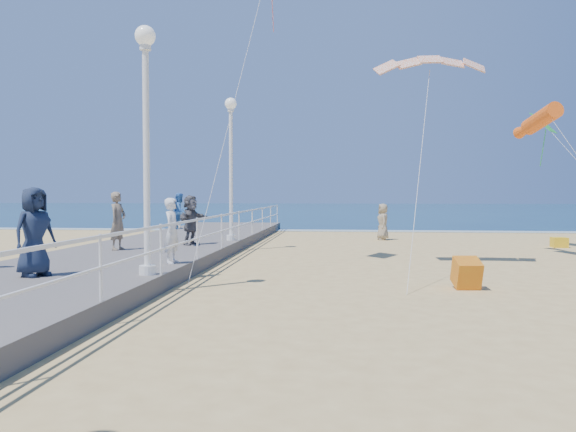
# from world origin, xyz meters

# --- Properties ---
(ground) EXTENTS (160.00, 160.00, 0.00)m
(ground) POSITION_xyz_m (0.00, 0.00, 0.00)
(ground) COLOR #DABA72
(ground) RESTS_ON ground
(ocean) EXTENTS (160.00, 90.00, 0.05)m
(ocean) POSITION_xyz_m (0.00, 65.00, 0.01)
(ocean) COLOR #0C314D
(ocean) RESTS_ON ground
(surf_line) EXTENTS (160.00, 1.20, 0.04)m
(surf_line) POSITION_xyz_m (0.00, 20.50, 0.03)
(surf_line) COLOR white
(surf_line) RESTS_ON ground
(boardwalk) EXTENTS (5.00, 44.00, 0.40)m
(boardwalk) POSITION_xyz_m (-7.50, 0.00, 0.20)
(boardwalk) COLOR slate
(boardwalk) RESTS_ON ground
(railing) EXTENTS (0.05, 42.00, 0.55)m
(railing) POSITION_xyz_m (-5.05, 0.00, 1.25)
(railing) COLOR white
(railing) RESTS_ON boardwalk
(lamp_post_mid) EXTENTS (0.44, 0.44, 5.32)m
(lamp_post_mid) POSITION_xyz_m (-5.35, 0.00, 3.66)
(lamp_post_mid) COLOR white
(lamp_post_mid) RESTS_ON boardwalk
(lamp_post_far) EXTENTS (0.44, 0.44, 5.32)m
(lamp_post_far) POSITION_xyz_m (-5.35, 9.00, 3.66)
(lamp_post_far) COLOR white
(lamp_post_far) RESTS_ON boardwalk
(woman_holding_toddler) EXTENTS (0.46, 0.64, 1.64)m
(woman_holding_toddler) POSITION_xyz_m (-5.40, 1.95, 1.22)
(woman_holding_toddler) COLOR white
(woman_holding_toddler) RESTS_ON boardwalk
(toddler_held) EXTENTS (0.39, 0.48, 0.92)m
(toddler_held) POSITION_xyz_m (-5.25, 2.10, 1.71)
(toddler_held) COLOR #3571C7
(toddler_held) RESTS_ON boardwalk
(spectator_4) EXTENTS (0.95, 1.09, 1.89)m
(spectator_4) POSITION_xyz_m (-7.63, -0.48, 1.34)
(spectator_4) COLOR #1C263D
(spectator_4) RESTS_ON boardwalk
(spectator_5) EXTENTS (0.96, 1.66, 1.70)m
(spectator_5) POSITION_xyz_m (-6.35, 7.04, 1.25)
(spectator_5) COLOR #535257
(spectator_5) RESTS_ON boardwalk
(spectator_6) EXTENTS (0.54, 0.73, 1.81)m
(spectator_6) POSITION_xyz_m (-8.12, 5.07, 1.30)
(spectator_6) COLOR #7E6D57
(spectator_6) RESTS_ON boardwalk
(beach_walker_c) EXTENTS (0.65, 0.90, 1.69)m
(beach_walker_c) POSITION_xyz_m (0.66, 14.62, 0.85)
(beach_walker_c) COLOR gray
(beach_walker_c) RESTS_ON ground
(box_kite) EXTENTS (0.62, 0.76, 0.74)m
(box_kite) POSITION_xyz_m (1.62, 1.19, 0.30)
(box_kite) COLOR #D03F0C
(box_kite) RESTS_ON ground
(beach_chair_left) EXTENTS (0.55, 0.55, 0.40)m
(beach_chair_left) POSITION_xyz_m (7.45, 11.68, 0.20)
(beach_chair_left) COLOR yellow
(beach_chair_left) RESTS_ON ground
(kite_parafoil) EXTENTS (3.25, 0.94, 0.65)m
(kite_parafoil) POSITION_xyz_m (1.34, 5.14, 6.06)
(kite_parafoil) COLOR orange
(kite_windsock) EXTENTS (1.06, 3.00, 1.15)m
(kite_windsock) POSITION_xyz_m (5.38, 7.78, 4.63)
(kite_windsock) COLOR #EE5814
(kite_diamond_green) EXTENTS (1.25, 1.33, 0.77)m
(kite_diamond_green) POSITION_xyz_m (6.64, 11.33, 4.91)
(kite_diamond_green) COLOR green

